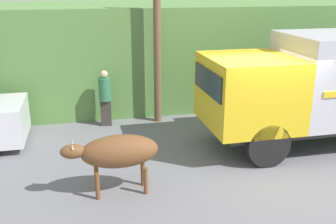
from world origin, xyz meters
TOP-DOWN VIEW (x-y plane):
  - ground_plane at (0.00, 0.00)m, footprint 60.00×60.00m
  - hillside_embankment at (0.00, 6.80)m, footprint 32.00×6.03m
  - building_backdrop at (-3.06, 5.20)m, footprint 4.80×2.70m
  - brown_cow at (-3.66, -0.77)m, footprint 1.94×0.67m
  - pedestrian_on_hill at (-3.60, 3.36)m, footprint 0.40×0.40m
  - utility_pole at (-2.00, 3.41)m, footprint 0.90×0.23m

SIDE VIEW (x-z plane):
  - ground_plane at x=0.00m, z-range 0.00..0.00m
  - brown_cow at x=-3.66m, z-range 0.28..1.53m
  - pedestrian_on_hill at x=-3.60m, z-range 0.08..1.77m
  - building_backdrop at x=-3.06m, z-range 0.01..2.76m
  - hillside_embankment at x=0.00m, z-range 0.00..3.41m
  - utility_pole at x=-2.00m, z-range 0.11..5.26m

